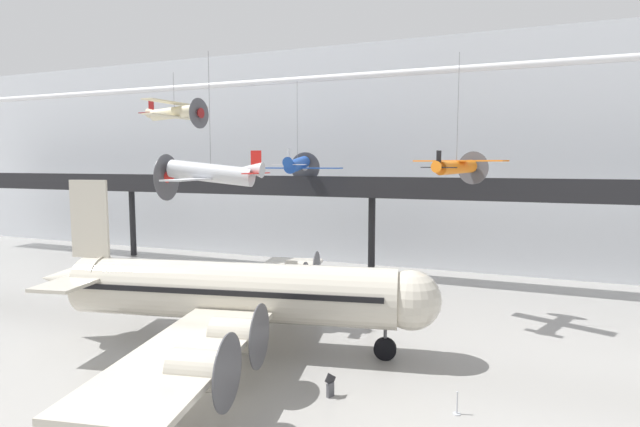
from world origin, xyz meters
name	(u,v)px	position (x,y,z in m)	size (l,w,h in m)	color
ground_plane	(218,392)	(0.00, 0.00, 0.00)	(260.00, 260.00, 0.00)	#9E9B96
hangar_back_wall	(389,156)	(0.00, 34.29, 12.09)	(140.00, 3.00, 24.17)	silver
mezzanine_walkway	(369,193)	(0.00, 26.65, 8.35)	(110.00, 3.20, 10.01)	black
ceiling_truss_beam	(364,75)	(0.00, 24.37, 19.21)	(120.00, 0.60, 0.60)	silver
airliner_silver_main	(231,292)	(-2.44, 5.20, 3.57)	(25.17, 29.03, 10.25)	beige
suspended_plane_cream_biplane	(175,112)	(-13.96, 15.29, 15.59)	(5.78, 7.09, 4.76)	beige
suspended_plane_orange_highwing	(457,166)	(9.41, 15.70, 11.06)	(6.67, 5.75, 9.07)	orange
suspended_plane_silver_racer	(211,173)	(-6.22, 9.03, 10.58)	(7.62, 9.32, 10.14)	silver
suspended_plane_blue_trainer	(297,165)	(-5.83, 22.60, 11.13)	(8.43, 6.94, 9.42)	#1E4CAD
stanchion_barrier	(457,407)	(11.25, 2.13, 0.33)	(0.36, 0.36, 1.08)	#B2B5BA
info_sign_pedestal	(330,388)	(5.35, 1.59, 0.46)	(0.34, 0.73, 1.24)	#4C4C51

